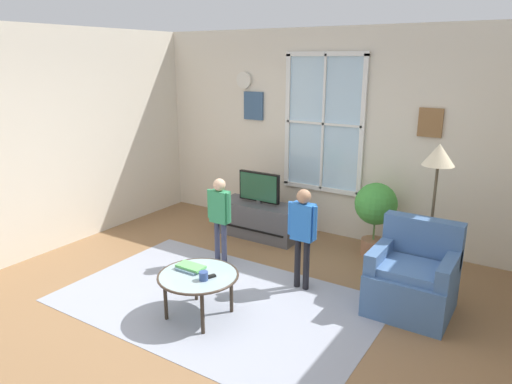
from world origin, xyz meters
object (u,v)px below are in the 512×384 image
potted_plant_by_window (376,209)px  armchair (413,279)px  television (259,187)px  remote_near_books (209,277)px  person_green_shirt (220,212)px  floor_lamp (437,169)px  book_stack (191,267)px  cup (204,276)px  person_blue_shirt (303,227)px  coffee_table (198,277)px  tv_stand (259,220)px

potted_plant_by_window → armchair: bearing=-55.0°
television → remote_near_books: 2.22m
television → person_green_shirt: size_ratio=0.57×
potted_plant_by_window → floor_lamp: floor_lamp is taller
television → armchair: 2.48m
remote_near_books → person_green_shirt: 1.25m
television → book_stack: bearing=-76.2°
cup → book_stack: bearing=156.4°
remote_near_books → person_green_shirt: person_green_shirt is taller
potted_plant_by_window → floor_lamp: 1.17m
remote_near_books → potted_plant_by_window: 2.44m
book_stack → cup: (0.24, -0.11, 0.02)m
cup → person_blue_shirt: (0.45, 1.09, 0.22)m
armchair → floor_lamp: floor_lamp is taller
person_blue_shirt → floor_lamp: size_ratio=0.70×
floor_lamp → coffee_table: bearing=-133.6°
tv_stand → television: television is taller
tv_stand → remote_near_books: tv_stand is taller
television → person_green_shirt: 1.03m
television → cup: bearing=-70.8°
cup → floor_lamp: (1.57, 1.82, 0.84)m
cup → coffee_table: bearing=153.4°
book_stack → person_green_shirt: person_green_shirt is taller
coffee_table → person_green_shirt: (-0.52, 1.04, 0.26)m
person_blue_shirt → floor_lamp: 1.47m
book_stack → remote_near_books: bearing=-11.6°
tv_stand → armchair: (2.30, -0.85, 0.09)m
coffee_table → cup: bearing=-26.6°
person_green_shirt → potted_plant_by_window: size_ratio=1.14×
tv_stand → television: 0.47m
person_green_shirt → potted_plant_by_window: person_green_shirt is taller
armchair → coffee_table: 2.07m
person_green_shirt → floor_lamp: 2.40m
armchair → remote_near_books: (-1.54, -1.22, 0.11)m
floor_lamp → person_blue_shirt: bearing=-146.6°
potted_plant_by_window → floor_lamp: bearing=-34.8°
coffee_table → potted_plant_by_window: potted_plant_by_window is taller
tv_stand → person_blue_shirt: 1.64m
cup → person_blue_shirt: bearing=67.4°
person_blue_shirt → potted_plant_by_window: size_ratio=1.19×
armchair → floor_lamp: bearing=89.0°
armchair → person_green_shirt: (-2.19, -0.18, 0.34)m
armchair → book_stack: armchair is taller
coffee_table → floor_lamp: (1.68, 1.77, 0.90)m
cup → remote_near_books: size_ratio=0.60×
remote_near_books → person_blue_shirt: 1.15m
coffee_table → book_stack: 0.15m
remote_near_books → book_stack: bearing=168.4°
television → tv_stand: bearing=90.0°
coffee_table → cup: 0.14m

